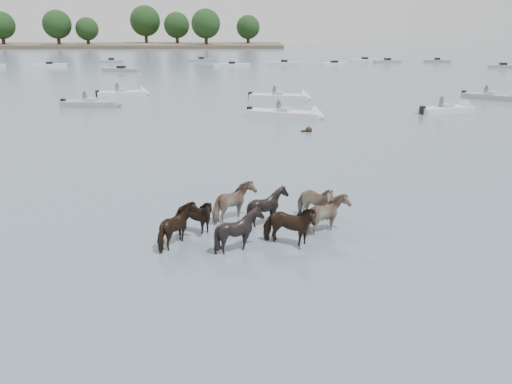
{
  "coord_description": "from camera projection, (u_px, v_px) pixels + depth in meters",
  "views": [
    {
      "loc": [
        -1.04,
        -15.11,
        6.6
      ],
      "look_at": [
        -0.69,
        1.68,
        1.1
      ],
      "focal_mm": 35.95,
      "sensor_mm": 36.0,
      "label": 1
    }
  ],
  "objects": [
    {
      "name": "motorboat_f",
      "position": [
        130.0,
        94.0,
        49.6
      ],
      "size": [
        5.24,
        2.8,
        1.92
      ],
      "rotation": [
        0.0,
        0.0,
        0.25
      ],
      "color": "silver",
      "rests_on": "ground"
    },
    {
      "name": "motorboat_e",
      "position": [
        498.0,
        97.0,
        47.06
      ],
      "size": [
        5.05,
        4.32,
        1.92
      ],
      "rotation": [
        0.0,
        0.0,
        -0.64
      ],
      "color": "gray",
      "rests_on": "ground"
    },
    {
      "name": "treeline",
      "position": [
        7.0,
        24.0,
        154.68
      ],
      "size": [
        146.39,
        24.1,
        12.59
      ],
      "color": "#382619",
      "rests_on": "ground"
    },
    {
      "name": "motorboat_d",
      "position": [
        453.0,
        109.0,
        40.39
      ],
      "size": [
        5.15,
        3.13,
        1.92
      ],
      "rotation": [
        0.0,
        0.0,
        0.34
      ],
      "color": "silver",
      "rests_on": "ground"
    },
    {
      "name": "swimming_pony",
      "position": [
        308.0,
        130.0,
        33.08
      ],
      "size": [
        0.72,
        0.44,
        0.44
      ],
      "color": "black",
      "rests_on": "ground"
    },
    {
      "name": "pony_herd",
      "position": [
        257.0,
        217.0,
        16.88
      ],
      "size": [
        6.25,
        4.15,
        1.49
      ],
      "color": "black",
      "rests_on": "ground"
    },
    {
      "name": "ground",
      "position": [
        279.0,
        241.0,
        16.43
      ],
      "size": [
        400.0,
        400.0,
        0.0
      ],
      "primitive_type": "plane",
      "color": "slate",
      "rests_on": "ground"
    },
    {
      "name": "shoreline",
      "position": [
        21.0,
        45.0,
        157.41
      ],
      "size": [
        160.0,
        30.0,
        1.0
      ],
      "primitive_type": "cube",
      "color": "#4C4233",
      "rests_on": "ground"
    },
    {
      "name": "motorboat_c",
      "position": [
        287.0,
        97.0,
        47.08
      ],
      "size": [
        6.01,
        2.66,
        1.92
      ],
      "rotation": [
        0.0,
        0.0,
        -0.19
      ],
      "color": "silver",
      "rests_on": "ground"
    },
    {
      "name": "motorboat_a",
      "position": [
        99.0,
        104.0,
        43.14
      ],
      "size": [
        5.28,
        1.94,
        1.92
      ],
      "rotation": [
        0.0,
        0.0,
        -0.07
      ],
      "color": "gray",
      "rests_on": "ground"
    },
    {
      "name": "motorboat_b",
      "position": [
        294.0,
        115.0,
        37.98
      ],
      "size": [
        6.08,
        3.62,
        1.92
      ],
      "rotation": [
        0.0,
        0.0,
        -0.37
      ],
      "color": "silver",
      "rests_on": "ground"
    },
    {
      "name": "distant_flotilla",
      "position": [
        256.0,
        64.0,
        87.53
      ],
      "size": [
        108.19,
        23.29,
        0.93
      ],
      "color": "silver",
      "rests_on": "ground"
    }
  ]
}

